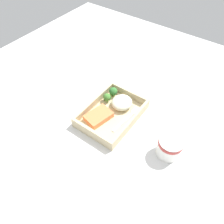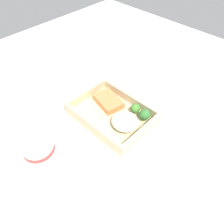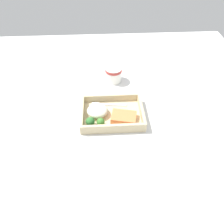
# 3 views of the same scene
# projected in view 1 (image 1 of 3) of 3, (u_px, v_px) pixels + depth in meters

# --- Properties ---
(ground_plane) EXTENTS (1.60, 1.60, 0.02)m
(ground_plane) POSITION_uv_depth(u_px,v_px,m) (112.00, 118.00, 0.91)
(ground_plane) COLOR silver
(takeout_tray) EXTENTS (0.27, 0.20, 0.01)m
(takeout_tray) POSITION_uv_depth(u_px,v_px,m) (112.00, 115.00, 0.89)
(takeout_tray) COLOR #C5B389
(takeout_tray) RESTS_ON ground_plane
(tray_rim) EXTENTS (0.27, 0.20, 0.03)m
(tray_rim) POSITION_uv_depth(u_px,v_px,m) (112.00, 112.00, 0.88)
(tray_rim) COLOR #C5B389
(tray_rim) RESTS_ON takeout_tray
(salmon_fillet) EXTENTS (0.12, 0.09, 0.02)m
(salmon_fillet) POSITION_uv_depth(u_px,v_px,m) (98.00, 116.00, 0.87)
(salmon_fillet) COLOR #EC7C46
(salmon_fillet) RESTS_ON takeout_tray
(mashed_potatoes) EXTENTS (0.09, 0.09, 0.04)m
(mashed_potatoes) POSITION_uv_depth(u_px,v_px,m) (122.00, 103.00, 0.90)
(mashed_potatoes) COLOR beige
(mashed_potatoes) RESTS_ON takeout_tray
(broccoli_floret_1) EXTENTS (0.03, 0.03, 0.04)m
(broccoli_floret_1) POSITION_uv_depth(u_px,v_px,m) (107.00, 97.00, 0.92)
(broccoli_floret_1) COLOR #8AA866
(broccoli_floret_1) RESTS_ON takeout_tray
(broccoli_floret_2) EXTENTS (0.04, 0.04, 0.04)m
(broccoli_floret_2) POSITION_uv_depth(u_px,v_px,m) (113.00, 92.00, 0.94)
(broccoli_floret_2) COLOR #89AF5D
(broccoli_floret_2) RESTS_ON takeout_tray
(fork) EXTENTS (0.16, 0.03, 0.00)m
(fork) POSITION_uv_depth(u_px,v_px,m) (128.00, 118.00, 0.87)
(fork) COLOR silver
(fork) RESTS_ON takeout_tray
(paper_cup) EXTENTS (0.09, 0.09, 0.08)m
(paper_cup) POSITION_uv_depth(u_px,v_px,m) (170.00, 146.00, 0.75)
(paper_cup) COLOR white
(paper_cup) RESTS_ON ground_plane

